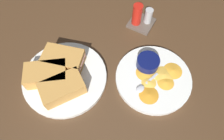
% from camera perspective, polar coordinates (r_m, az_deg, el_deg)
% --- Properties ---
extents(ground_plane, '(1.10, 1.10, 0.03)m').
position_cam_1_polar(ground_plane, '(0.72, -8.06, 1.80)').
color(ground_plane, '#4C331E').
extents(plate_sandwich_main, '(0.28, 0.28, 0.02)m').
position_cam_1_polar(plate_sandwich_main, '(0.68, -13.38, -2.09)').
color(plate_sandwich_main, white).
rests_on(plate_sandwich_main, ground_plane).
extents(sandwich_half_near, '(0.15, 0.11, 0.05)m').
position_cam_1_polar(sandwich_half_near, '(0.67, -13.80, 3.12)').
color(sandwich_half_near, '#C68C42').
rests_on(sandwich_half_near, plate_sandwich_main).
extents(sandwich_half_far, '(0.15, 0.14, 0.05)m').
position_cam_1_polar(sandwich_half_far, '(0.66, -18.42, -1.14)').
color(sandwich_half_far, '#C68C42').
rests_on(sandwich_half_far, plate_sandwich_main).
extents(sandwich_half_extra, '(0.14, 0.15, 0.05)m').
position_cam_1_polar(sandwich_half_extra, '(0.62, -14.12, -5.06)').
color(sandwich_half_extra, '#C68C42').
rests_on(sandwich_half_extra, plate_sandwich_main).
extents(ramekin_dark_sauce, '(0.06, 0.06, 0.03)m').
position_cam_1_polar(ramekin_dark_sauce, '(0.63, -14.91, -6.05)').
color(ramekin_dark_sauce, navy).
rests_on(ramekin_dark_sauce, plate_sandwich_main).
extents(spoon_by_dark_ramekin, '(0.07, 0.09, 0.01)m').
position_cam_1_polar(spoon_by_dark_ramekin, '(0.66, -14.79, -2.39)').
color(spoon_by_dark_ramekin, silver).
rests_on(spoon_by_dark_ramekin, plate_sandwich_main).
extents(plate_chips_companion, '(0.25, 0.25, 0.02)m').
position_cam_1_polar(plate_chips_companion, '(0.67, 11.79, -2.33)').
color(plate_chips_companion, white).
rests_on(plate_chips_companion, ground_plane).
extents(ramekin_light_gravy, '(0.08, 0.08, 0.03)m').
position_cam_1_polar(ramekin_light_gravy, '(0.66, 10.32, 2.18)').
color(ramekin_light_gravy, '#0C144C').
rests_on(ramekin_light_gravy, plate_chips_companion).
extents(spoon_by_gravy_ramekin, '(0.05, 0.10, 0.01)m').
position_cam_1_polar(spoon_by_gravy_ramekin, '(0.64, 8.91, -4.70)').
color(spoon_by_gravy_ramekin, silver).
rests_on(spoon_by_gravy_ramekin, plate_chips_companion).
extents(plantain_chip_scatter, '(0.16, 0.19, 0.01)m').
position_cam_1_polar(plantain_chip_scatter, '(0.66, 13.17, -2.43)').
color(plantain_chip_scatter, orange).
rests_on(plantain_chip_scatter, plate_chips_companion).
extents(condiment_caddy, '(0.09, 0.09, 0.10)m').
position_cam_1_polar(condiment_caddy, '(0.78, 8.35, 14.69)').
color(condiment_caddy, brown).
rests_on(condiment_caddy, ground_plane).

